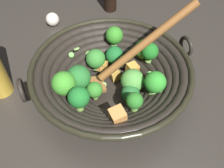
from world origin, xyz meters
TOP-DOWN VIEW (x-y plane):
  - ground_plane at (0.00, 0.00)m, footprint 4.00×4.00m
  - wok at (0.00, 0.00)m, footprint 0.42×0.38m
  - garlic_bulb at (-0.17, 0.31)m, footprint 0.04×0.04m

SIDE VIEW (x-z plane):
  - ground_plane at x=0.00m, z-range 0.00..0.00m
  - garlic_bulb at x=-0.17m, z-range 0.00..0.04m
  - wok at x=0.00m, z-range -0.05..0.18m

